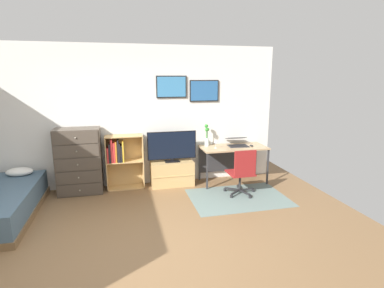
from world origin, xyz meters
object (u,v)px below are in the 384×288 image
(tv_stand, at_px, (172,173))
(television, at_px, (172,147))
(bookshelf, at_px, (121,158))
(desk, at_px, (232,152))
(laptop, at_px, (237,142))
(dresser, at_px, (79,161))
(office_chair, at_px, (242,171))
(bamboo_vase, at_px, (207,136))
(wine_glass, at_px, (216,141))
(computer_mouse, at_px, (251,146))

(tv_stand, bearing_deg, television, -90.00)
(bookshelf, xyz_separation_m, television, (0.97, -0.08, 0.18))
(tv_stand, bearing_deg, desk, -1.42)
(tv_stand, distance_m, laptop, 1.45)
(laptop, bearing_deg, bookshelf, -178.67)
(tv_stand, distance_m, desk, 1.29)
(dresser, bearing_deg, laptop, -0.19)
(desk, distance_m, office_chair, 0.81)
(office_chair, xyz_separation_m, bamboo_vase, (-0.40, 0.91, 0.49))
(desk, bearing_deg, bookshelf, 177.82)
(television, xyz_separation_m, wine_glass, (0.84, -0.13, 0.09))
(television, distance_m, bamboo_vase, 0.75)
(laptop, xyz_separation_m, computer_mouse, (0.25, -0.14, -0.05))
(bookshelf, height_order, wine_glass, bookshelf)
(bookshelf, distance_m, office_chair, 2.28)
(laptop, xyz_separation_m, wine_glass, (-0.49, -0.13, 0.07))
(desk, bearing_deg, laptop, 2.77)
(television, height_order, desk, television)
(desk, relative_size, computer_mouse, 12.61)
(dresser, distance_m, bamboo_vase, 2.47)
(laptop, bearing_deg, television, -176.85)
(television, relative_size, computer_mouse, 9.12)
(bookshelf, height_order, computer_mouse, bookshelf)
(television, relative_size, bamboo_vase, 2.16)
(bookshelf, bearing_deg, television, -4.45)
(tv_stand, distance_m, wine_glass, 1.07)
(laptop, height_order, wine_glass, wine_glass)
(dresser, xyz_separation_m, tv_stand, (1.71, 0.02, -0.36))
(wine_glass, bearing_deg, desk, 17.82)
(wine_glass, bearing_deg, dresser, 176.87)
(television, height_order, bamboo_vase, bamboo_vase)
(tv_stand, xyz_separation_m, television, (-0.00, -0.02, 0.55))
(bookshelf, height_order, office_chair, bookshelf)
(television, bearing_deg, wine_glass, -8.92)
(computer_mouse, bearing_deg, television, 174.79)
(dresser, xyz_separation_m, office_chair, (2.85, -0.81, -0.15))
(bookshelf, distance_m, laptop, 2.32)
(bookshelf, xyz_separation_m, laptop, (2.31, -0.08, 0.20))
(tv_stand, height_order, computer_mouse, computer_mouse)
(desk, bearing_deg, dresser, 179.70)
(desk, relative_size, bamboo_vase, 2.98)
(computer_mouse, bearing_deg, bookshelf, 175.08)
(desk, distance_m, wine_glass, 0.49)
(office_chair, bearing_deg, bamboo_vase, 112.88)
(dresser, relative_size, bookshelf, 1.17)
(dresser, relative_size, desk, 0.92)
(bookshelf, bearing_deg, desk, -2.18)
(television, relative_size, laptop, 2.11)
(bookshelf, distance_m, television, 0.99)
(bookshelf, relative_size, bamboo_vase, 2.35)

